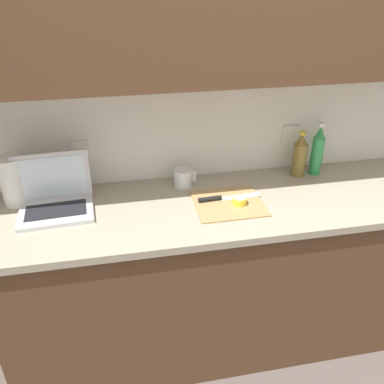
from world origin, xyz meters
name	(u,v)px	position (x,y,z in m)	size (l,w,h in m)	color
ground_plane	(249,330)	(0.00, 0.00, 0.00)	(12.00, 12.00, 0.00)	#564C47
wall_back	(257,42)	(0.00, 0.23, 1.56)	(5.20, 0.38, 2.60)	white
counter_unit	(258,269)	(0.02, 0.00, 0.45)	(2.54, 0.60, 0.89)	brown
laptop	(55,198)	(-0.95, 0.09, 0.95)	(0.34, 0.25, 0.25)	silver
cutting_board	(228,203)	(-0.17, -0.02, 0.89)	(0.31, 0.29, 0.01)	tan
knife	(219,198)	(-0.21, 0.02, 0.90)	(0.30, 0.05, 0.02)	silver
lemon_half_cut	(240,201)	(-0.12, -0.04, 0.91)	(0.06, 0.06, 0.03)	yellow
bottle_green_soda	(317,151)	(0.36, 0.20, 1.02)	(0.06, 0.06, 0.28)	#2D934C
bottle_oil_tall	(300,156)	(0.27, 0.20, 1.00)	(0.07, 0.07, 0.24)	olive
measuring_cup	(183,178)	(-0.34, 0.20, 0.93)	(0.11, 0.09, 0.09)	silver
paper_towel_roll	(13,181)	(-1.13, 0.18, 1.00)	(0.12, 0.12, 0.23)	white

